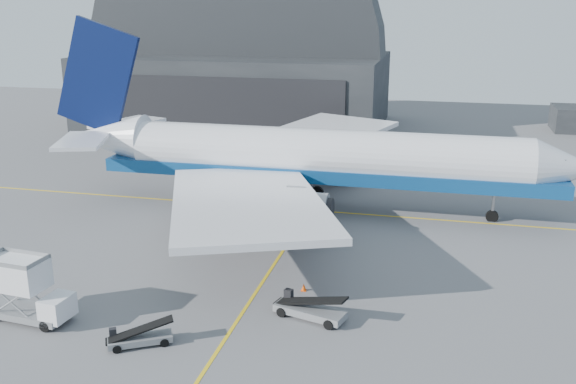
% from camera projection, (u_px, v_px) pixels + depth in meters
% --- Properties ---
extents(ground, '(200.00, 200.00, 0.00)m').
position_uv_depth(ground, '(256.00, 292.00, 47.76)').
color(ground, '#565659').
rests_on(ground, ground).
extents(taxi_lines, '(80.00, 42.12, 0.02)m').
position_uv_depth(taxi_lines, '(294.00, 234.00, 59.57)').
color(taxi_lines, yellow).
rests_on(taxi_lines, ground).
extents(hangar, '(50.00, 28.30, 28.00)m').
position_uv_depth(hangar, '(237.00, 69.00, 110.45)').
color(hangar, black).
rests_on(hangar, ground).
extents(airliner, '(55.56, 53.87, 19.50)m').
position_uv_depth(airliner, '(304.00, 157.00, 65.75)').
color(airliner, white).
rests_on(airliner, ground).
extents(catering_truck, '(6.38, 2.90, 4.26)m').
position_uv_depth(catering_truck, '(24.00, 290.00, 43.08)').
color(catering_truck, gray).
rests_on(catering_truck, ground).
extents(pushback_tug, '(4.96, 3.70, 2.05)m').
position_uv_depth(pushback_tug, '(275.00, 230.00, 58.54)').
color(pushback_tug, black).
rests_on(pushback_tug, ground).
extents(belt_loader_a, '(4.12, 3.12, 1.61)m').
position_uv_depth(belt_loader_a, '(139.00, 338.00, 40.30)').
color(belt_loader_a, gray).
rests_on(belt_loader_a, ground).
extents(belt_loader_b, '(5.37, 2.99, 2.01)m').
position_uv_depth(belt_loader_b, '(309.00, 309.00, 43.73)').
color(belt_loader_b, gray).
rests_on(belt_loader_b, ground).
extents(traffic_cone, '(0.40, 0.40, 0.57)m').
position_uv_depth(traffic_cone, '(304.00, 287.00, 47.92)').
color(traffic_cone, '#E94907').
rests_on(traffic_cone, ground).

